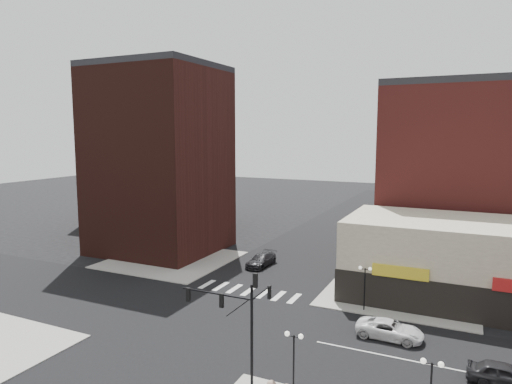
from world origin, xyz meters
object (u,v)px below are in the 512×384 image
at_px(street_lamp_se_a, 294,348).
at_px(street_lamp_ne, 365,277).
at_px(traffic_signal, 241,311).
at_px(dark_sedan_north, 261,260).
at_px(dark_sedan_east, 505,375).
at_px(white_suv, 390,329).
at_px(street_lamp_se_b, 431,377).

relative_size(street_lamp_se_a, street_lamp_ne, 1.00).
xyz_separation_m(traffic_signal, dark_sedan_north, (-9.96, 24.87, -4.18)).
distance_m(traffic_signal, dark_sedan_east, 17.78).
bearing_deg(white_suv, dark_sedan_east, -115.58).
bearing_deg(dark_sedan_north, traffic_signal, -65.05).
height_order(street_lamp_se_a, street_lamp_se_b, same).
height_order(street_lamp_se_b, white_suv, street_lamp_se_b).
xyz_separation_m(street_lamp_ne, white_suv, (3.10, -4.84, -2.55)).
height_order(street_lamp_se_a, dark_sedan_north, street_lamp_se_a).
xyz_separation_m(street_lamp_se_a, white_suv, (4.10, 11.16, -2.55)).
height_order(traffic_signal, dark_sedan_north, traffic_signal).
distance_m(street_lamp_se_a, dark_sedan_east, 14.23).
bearing_deg(dark_sedan_east, traffic_signal, 114.87).
relative_size(street_lamp_se_b, street_lamp_ne, 1.00).
bearing_deg(white_suv, traffic_signal, 145.78).
height_order(dark_sedan_east, dark_sedan_north, dark_sedan_north).
bearing_deg(street_lamp_ne, dark_sedan_east, -38.77).
bearing_deg(street_lamp_se_a, white_suv, 69.81).
bearing_deg(dark_sedan_north, white_suv, -34.79).
height_order(white_suv, dark_sedan_north, dark_sedan_north).
bearing_deg(dark_sedan_north, street_lamp_se_a, -58.15).
bearing_deg(dark_sedan_north, dark_sedan_east, -31.69).
bearing_deg(dark_sedan_east, street_lamp_ne, 52.43).
bearing_deg(street_lamp_ne, street_lamp_se_b, -66.37).
distance_m(traffic_signal, dark_sedan_north, 27.12).
xyz_separation_m(street_lamp_se_a, street_lamp_se_b, (8.00, 0.00, 0.00)).
distance_m(street_lamp_se_b, dark_sedan_north, 33.25).
xyz_separation_m(traffic_signal, street_lamp_ne, (4.76, 15.83, -1.67)).
distance_m(street_lamp_ne, dark_sedan_north, 17.46).
xyz_separation_m(traffic_signal, white_suv, (7.87, 10.99, -4.22)).
height_order(street_lamp_se_b, street_lamp_ne, same).
bearing_deg(street_lamp_se_b, street_lamp_ne, 113.63).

